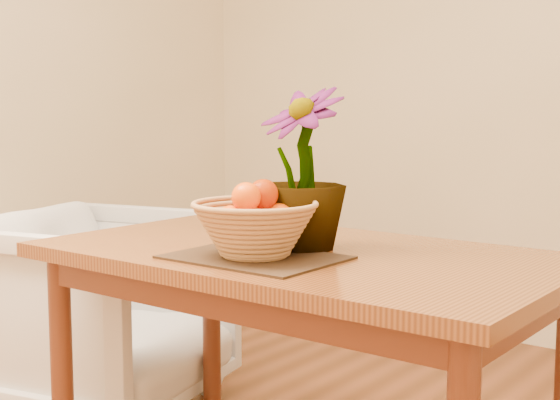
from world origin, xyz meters
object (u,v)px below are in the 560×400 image
Objects in this scene: wicker_basket at (255,231)px; table at (300,281)px; potted_plant at (301,169)px; armchair at (98,302)px.

table is at bearing 85.50° from wicker_basket.
potted_plant is (0.00, -0.00, 0.30)m from table.
wicker_basket is at bearing -94.50° from table.
wicker_basket is at bearing -121.64° from armchair.
table is 0.30m from potted_plant.
armchair is at bearing -179.75° from potted_plant.
wicker_basket reaches higher than armchair.
table is 1.08m from armchair.
potted_plant is at bearing -38.03° from table.
potted_plant is at bearing 84.09° from wicker_basket.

